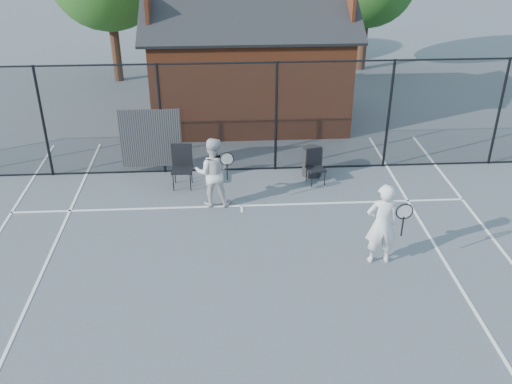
{
  "coord_description": "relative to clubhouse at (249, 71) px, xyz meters",
  "views": [
    {
      "loc": [
        -0.38,
        -9.03,
        6.84
      ],
      "look_at": [
        0.27,
        1.65,
        1.1
      ],
      "focal_mm": 40.0,
      "sensor_mm": 36.0,
      "label": 1
    }
  ],
  "objects": [
    {
      "name": "court_lines",
      "position": [
        -0.5,
        -10.32,
        -1.6
      ],
      "size": [
        11.02,
        18.0,
        0.01
      ],
      "color": "white",
      "rests_on": "ground"
    },
    {
      "name": "ground",
      "position": [
        -0.5,
        -9.0,
        -1.61
      ],
      "size": [
        80.0,
        80.0,
        0.0
      ],
      "primitive_type": "plane",
      "color": "#4D5159",
      "rests_on": "ground"
    },
    {
      "name": "clubhouse",
      "position": [
        0.0,
        0.0,
        0.0
      ],
      "size": [
        6.5,
        4.36,
        4.19
      ],
      "color": "brown",
      "rests_on": "ground"
    },
    {
      "name": "waste_bin",
      "position": [
        1.45,
        -4.4,
        -1.22
      ],
      "size": [
        0.56,
        0.56,
        0.77
      ],
      "primitive_type": "cylinder",
      "rotation": [
        0.0,
        0.0,
        0.06
      ],
      "color": "black",
      "rests_on": "ground"
    },
    {
      "name": "player_back",
      "position": [
        -1.17,
        -5.85,
        -0.74
      ],
      "size": [
        0.95,
        0.71,
        1.72
      ],
      "color": "silver",
      "rests_on": "ground"
    },
    {
      "name": "chair_left",
      "position": [
        -1.97,
        -4.9,
        -1.07
      ],
      "size": [
        0.54,
        0.56,
        1.08
      ],
      "primitive_type": "cube",
      "rotation": [
        0.0,
        0.0,
        -0.04
      ],
      "color": "black",
      "rests_on": "ground"
    },
    {
      "name": "player_front",
      "position": [
        2.23,
        -8.47,
        -0.71
      ],
      "size": [
        0.79,
        0.59,
        1.78
      ],
      "color": "silver",
      "rests_on": "ground"
    },
    {
      "name": "chair_right",
      "position": [
        1.47,
        -4.9,
        -1.16
      ],
      "size": [
        0.53,
        0.55,
        0.9
      ],
      "primitive_type": "cube",
      "rotation": [
        0.0,
        0.0,
        0.25
      ],
      "color": "black",
      "rests_on": "ground"
    },
    {
      "name": "fence",
      "position": [
        -0.8,
        -4.0,
        -0.16
      ],
      "size": [
        22.04,
        3.0,
        3.0
      ],
      "color": "black",
      "rests_on": "ground"
    }
  ]
}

